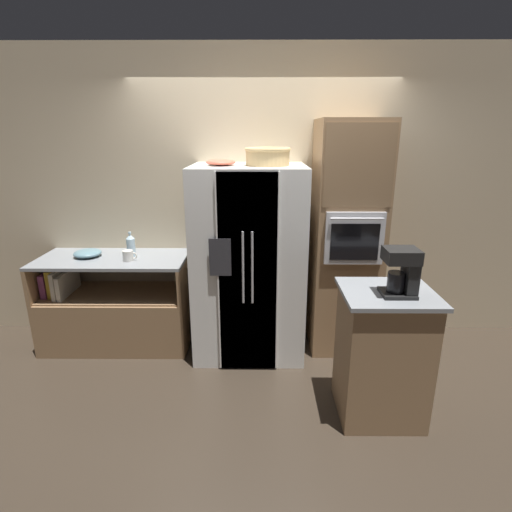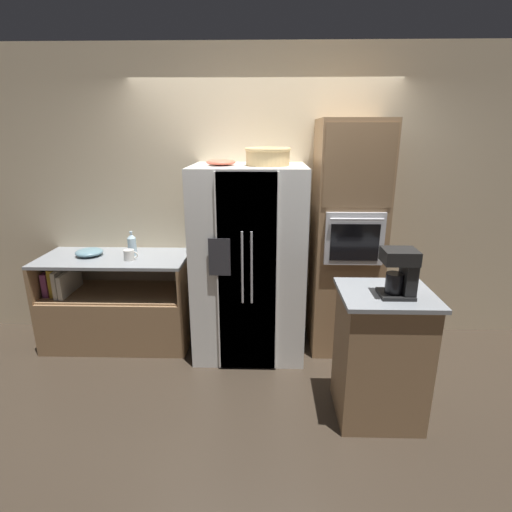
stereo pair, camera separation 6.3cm
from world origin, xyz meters
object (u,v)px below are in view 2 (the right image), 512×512
object	(u,v)px
wicker_basket	(268,156)
bottle_tall	(132,244)
mixing_bowl	(89,252)
refrigerator	(249,262)
mug	(129,255)
coffee_maker	(402,271)
fruit_bowl	(221,162)
wall_oven	(346,240)

from	to	relation	value
wicker_basket	bottle_tall	world-z (taller)	wicker_basket
wicker_basket	mixing_bowl	world-z (taller)	wicker_basket
refrigerator	mixing_bowl	world-z (taller)	refrigerator
mug	coffee_maker	bearing A→B (deg)	-24.92
mixing_bowl	bottle_tall	bearing A→B (deg)	3.33
bottle_tall	coffee_maker	size ratio (longest dim) A/B	0.73
bottle_tall	mixing_bowl	bearing A→B (deg)	-176.67
refrigerator	mixing_bowl	bearing A→B (deg)	175.85
wicker_basket	mug	size ratio (longest dim) A/B	2.95
fruit_bowl	wall_oven	bearing A→B (deg)	6.02
refrigerator	mug	distance (m)	1.11
wall_oven	fruit_bowl	xyz separation A→B (m)	(-1.14, -0.12, 0.71)
mixing_bowl	coffee_maker	xyz separation A→B (m)	(2.58, -1.12, 0.23)
refrigerator	fruit_bowl	world-z (taller)	fruit_bowl
wall_oven	fruit_bowl	world-z (taller)	wall_oven
refrigerator	wall_oven	distance (m)	0.93
wall_oven	wicker_basket	xyz separation A→B (m)	(-0.74, -0.12, 0.76)
bottle_tall	mug	bearing A→B (deg)	-83.01
fruit_bowl	mixing_bowl	xyz separation A→B (m)	(-1.30, 0.14, -0.85)
refrigerator	wall_oven	size ratio (longest dim) A/B	0.82
mixing_bowl	coffee_maker	world-z (taller)	coffee_maker
refrigerator	coffee_maker	bearing A→B (deg)	-44.09
refrigerator	mug	bearing A→B (deg)	-179.34
wall_oven	mixing_bowl	world-z (taller)	wall_oven
fruit_bowl	coffee_maker	xyz separation A→B (m)	(1.28, -0.99, -0.62)
wall_oven	mixing_bowl	size ratio (longest dim) A/B	8.39
refrigerator	fruit_bowl	xyz separation A→B (m)	(-0.24, -0.02, 0.90)
wicker_basket	coffee_maker	world-z (taller)	wicker_basket
refrigerator	mixing_bowl	xyz separation A→B (m)	(-1.54, 0.11, 0.05)
fruit_bowl	mixing_bowl	size ratio (longest dim) A/B	1.00
mug	fruit_bowl	bearing A→B (deg)	-0.74
refrigerator	bottle_tall	world-z (taller)	refrigerator
mug	coffee_maker	xyz separation A→B (m)	(2.15, -1.00, 0.22)
mixing_bowl	coffee_maker	size ratio (longest dim) A/B	0.79
fruit_bowl	mug	size ratio (longest dim) A/B	1.92
mug	wicker_basket	bearing A→B (deg)	-0.71
wall_oven	bottle_tall	bearing A→B (deg)	178.88
wicker_basket	fruit_bowl	size ratio (longest dim) A/B	1.54
coffee_maker	fruit_bowl	bearing A→B (deg)	142.34
wall_oven	bottle_tall	xyz separation A→B (m)	(-2.03, 0.04, -0.07)
wicker_basket	refrigerator	bearing A→B (deg)	170.15
bottle_tall	mixing_bowl	xyz separation A→B (m)	(-0.41, -0.02, -0.07)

